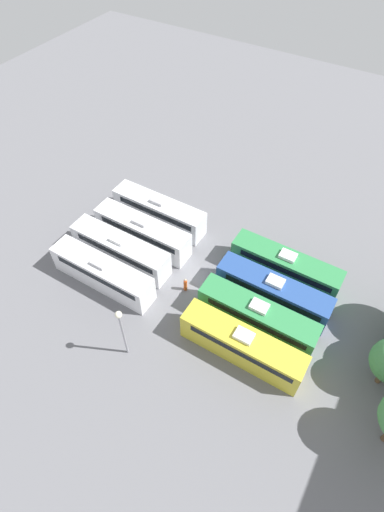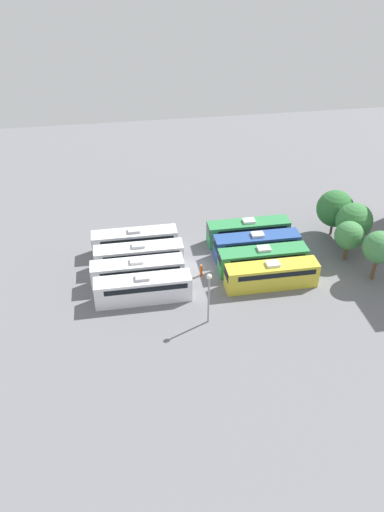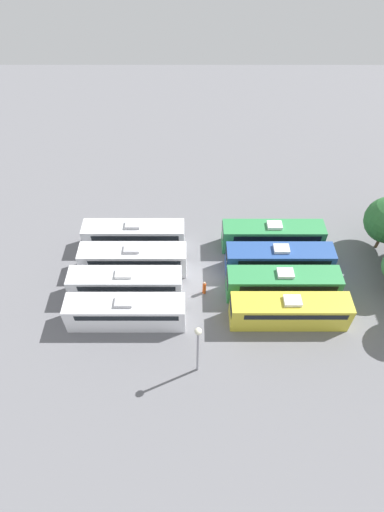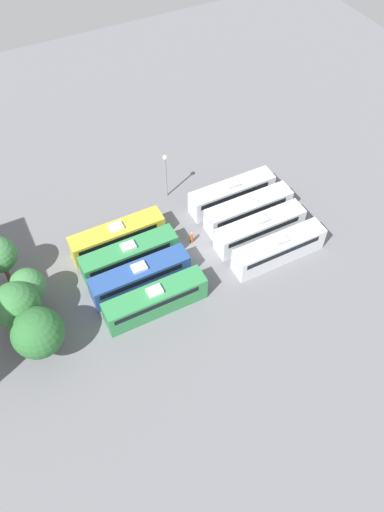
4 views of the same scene
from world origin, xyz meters
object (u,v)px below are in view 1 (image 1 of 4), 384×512
bus_5 (273,291)px  bus_1 (143,231)px  bus_4 (285,266)px  worker_person (185,285)px  bus_2 (121,249)px  bus_7 (243,345)px  bus_3 (103,273)px  bus_0 (159,211)px  bus_6 (257,316)px  light_pole (121,326)px

bus_5 → bus_1: bearing=-90.0°
bus_4 → worker_person: bearing=-49.3°
bus_2 → bus_7: bearing=78.3°
bus_1 → bus_7: same height
bus_3 → bus_0: bearing=-178.8°
bus_0 → bus_4: (0.06, 15.47, 0.00)m
bus_4 → bus_5: 3.56m
bus_6 → bus_7: bearing=2.3°
bus_0 → bus_7: size_ratio=1.00×
bus_3 → worker_person: 8.33m
light_pole → bus_2: bearing=-139.8°
bus_0 → bus_2: 6.93m
bus_4 → bus_7: 10.15m
bus_5 → worker_person: bus_5 is taller
bus_0 → bus_1: same height
bus_1 → bus_3: (6.71, -0.05, 0.00)m
worker_person → bus_6: bearing=88.9°
bus_0 → light_pole: (15.32, 6.92, 2.86)m
bus_2 → bus_7: same height
bus_2 → light_pole: size_ratio=1.71×
bus_1 → worker_person: 8.11m
worker_person → bus_5: bearing=111.4°
bus_2 → bus_3: bearing=6.5°
bus_0 → worker_person: bearing=48.8°
bus_2 → worker_person: bus_2 is taller
bus_2 → worker_person: size_ratio=6.67×
bus_2 → bus_1: bearing=172.5°
bus_1 → bus_5: size_ratio=1.00×
bus_2 → bus_4: (-6.87, 15.63, 0.00)m
bus_6 → worker_person: 7.92m
bus_0 → bus_6: 17.02m
bus_6 → worker_person: bus_6 is taller
bus_5 → worker_person: 8.62m
bus_0 → bus_4: size_ratio=1.00×
bus_0 → light_pole: light_pole is taller
bus_2 → bus_6: bearing=90.1°
bus_0 → bus_1: 3.63m
bus_7 → light_pole: (5.11, -8.78, 2.86)m
bus_1 → bus_0: bearing=-175.7°
bus_2 → light_pole: 11.34m
bus_0 → worker_person: bus_0 is taller
bus_3 → bus_2: bearing=-173.5°
bus_3 → light_pole: 8.83m
bus_4 → light_pole: 17.72m
bus_6 → bus_1: bearing=-102.1°
bus_5 → light_pole: (11.71, -8.76, 2.86)m
bus_4 → bus_5: bearing=3.4°
bus_5 → bus_7: bearing=0.2°
bus_1 → bus_6: same height
bus_3 → bus_4: bearing=123.9°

